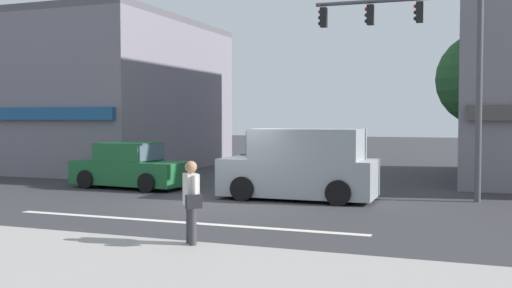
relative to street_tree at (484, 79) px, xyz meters
name	(u,v)px	position (x,y,z in m)	size (l,w,h in m)	color
ground_plane	(236,202)	(-6.66, -7.60, -3.84)	(120.00, 120.00, 0.00)	#333335
lane_marking_stripe	(178,222)	(-6.66, -11.10, -3.83)	(9.00, 0.24, 0.01)	silver
sidewalk_curb	(26,270)	(-6.66, -16.10, -3.76)	(40.00, 5.00, 0.16)	#9E9993
building_left_block	(93,95)	(-18.06, 1.41, -0.31)	(10.35, 11.00, 7.07)	slate
street_tree	(484,79)	(0.00, 0.00, 0.00)	(3.43, 3.43, 5.57)	#4C3823
utility_pole_near_left	(83,74)	(-15.07, -3.36, 0.34)	(1.40, 0.22, 8.06)	brown
traffic_light_mast	(432,54)	(-1.44, -5.11, 0.46)	(4.89, 0.35, 6.20)	#47474C
van_crossing_leftbound	(301,166)	(-5.08, -6.33, -2.83)	(4.62, 2.09, 2.11)	#999EA3
sedan_crossing_center	(278,157)	(-8.29, 1.12, -3.13)	(2.05, 4.19, 1.58)	navy
sedan_approaching_near	(130,167)	(-11.45, -5.61, -3.13)	(4.22, 2.13, 1.58)	#1E6033
pedestrian_foreground_with_bag	(191,201)	(-4.93, -13.85, -2.89)	(0.54, 0.62, 1.67)	#333338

